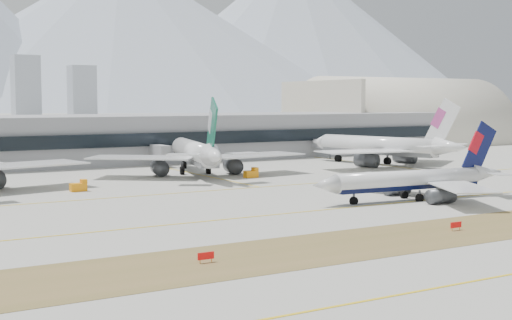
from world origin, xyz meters
TOP-DOWN VIEW (x-y plane):
  - ground at (0.00, 0.00)m, footprint 3000.00×3000.00m
  - apron_markings at (0.00, -53.95)m, footprint 360.00×122.22m
  - taxiing_airliner at (34.35, -3.28)m, footprint 47.05×40.77m
  - widebody_cathay at (17.39, 62.59)m, footprint 56.94×56.85m
  - widebody_china_air at (78.98, 58.37)m, footprint 56.78×56.55m
  - terminal at (0.00, 114.84)m, footprint 280.00×43.10m
  - hangar at (154.56, 135.00)m, footprint 91.00×60.00m
  - hold_sign_left at (-26.85, -32.00)m, footprint 2.20×0.15m
  - hold_sign_right at (15.93, -32.00)m, footprint 2.20×0.15m
  - gse_b at (-20.03, 43.87)m, footprint 3.55×2.00m
  - gse_c at (26.43, 48.53)m, footprint 3.55×2.00m

SIDE VIEW (x-z plane):
  - ground at x=0.00m, z-range 0.00..0.00m
  - apron_markings at x=0.00m, z-range -0.01..0.05m
  - hangar at x=154.56m, z-range -29.86..30.14m
  - hold_sign_left at x=-26.85m, z-range 0.20..1.55m
  - hold_sign_right at x=15.93m, z-range 0.20..1.55m
  - gse_b at x=-20.03m, z-range -0.25..2.35m
  - gse_c at x=26.43m, z-range -0.25..2.35m
  - taxiing_airliner at x=34.35m, z-range -4.09..11.71m
  - widebody_china_air at x=78.98m, z-range -4.87..15.93m
  - widebody_cathay at x=17.39m, z-range -4.91..16.07m
  - terminal at x=0.00m, z-range 0.00..15.00m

